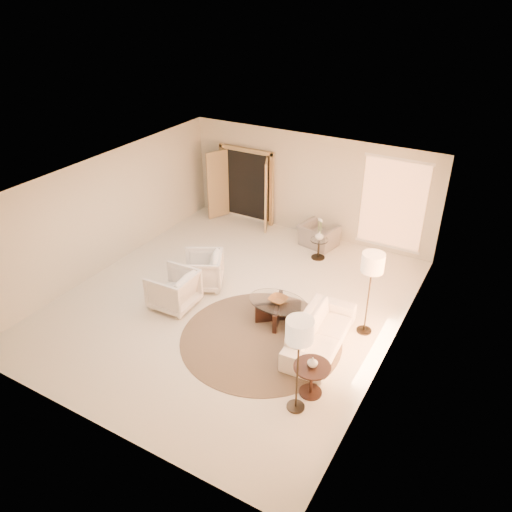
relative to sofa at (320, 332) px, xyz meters
The scene contains 18 objects.
room 2.55m from the sofa, behind, with size 7.04×8.04×2.83m.
windows_right 1.64m from the sofa, 22.43° to the left, with size 0.10×6.40×2.40m, color #FFA566, non-canonical shape.
window_back_corner 4.46m from the sofa, 89.73° to the left, with size 1.70×0.10×2.40m, color #FFA566, non-canonical shape.
curtains_right 2.04m from the sofa, 50.99° to the left, with size 0.06×5.20×2.60m, color #C0B38E, non-canonical shape.
french_doors 5.97m from the sofa, 134.85° to the left, with size 1.95×0.66×2.16m.
area_rug 1.20m from the sofa, 159.29° to the right, with size 3.24×3.24×0.01m, color #3E2E21.
sofa is the anchor object (origin of this frame).
armchair_left 3.28m from the sofa, 168.93° to the left, with size 0.89×0.83×0.92m, color white.
armchair_right 3.32m from the sofa, behind, with size 0.90×0.85×0.93m, color white.
accent_chair 4.14m from the sofa, 113.87° to the left, with size 0.92×0.60×0.81m, color gray.
coffee_table 1.13m from the sofa, 163.99° to the left, with size 1.59×1.59×0.47m.
end_table 1.33m from the sofa, 73.43° to the right, with size 0.64×0.64×0.61m.
side_table 3.47m from the sofa, 113.85° to the left, with size 0.46×0.46×0.53m.
floor_lamp_near 1.62m from the sofa, 53.93° to the left, with size 0.44×0.44×1.81m.
floor_lamp_far 2.12m from the sofa, 80.06° to the right, with size 0.44×0.44×1.82m.
bowl 1.15m from the sofa, 163.99° to the left, with size 0.38×0.38×0.09m, color brown.
end_vase 1.38m from the sofa, 73.43° to the right, with size 0.18×0.18×0.19m, color silver.
side_vase 3.49m from the sofa, 113.85° to the left, with size 0.22×0.22×0.23m, color silver.
Camera 1 is at (4.98, -7.68, 6.37)m, focal length 35.00 mm.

